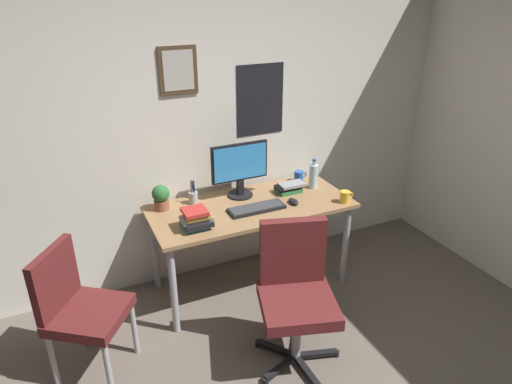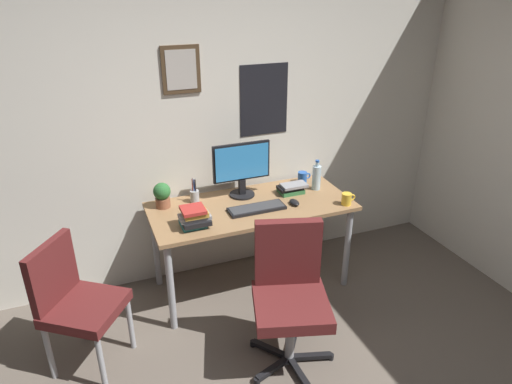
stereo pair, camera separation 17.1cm
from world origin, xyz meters
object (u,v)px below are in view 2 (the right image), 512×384
object	(u,v)px
computer_mouse	(294,202)
pen_cup	(195,196)
monitor	(242,167)
keyboard	(257,208)
office_chair	(290,289)
book_stack_left	(194,218)
water_bottle	(316,177)
coffee_mug_far	(347,199)
potted_plant	(162,194)
book_stack_right	(291,188)
side_chair	(74,298)
coffee_mug_near	(303,177)

from	to	relation	value
computer_mouse	pen_cup	size ratio (longest dim) A/B	0.55
monitor	keyboard	xyz separation A→B (m)	(0.01, -0.28, -0.23)
office_chair	book_stack_left	distance (m)	0.82
water_bottle	coffee_mug_far	size ratio (longest dim) A/B	2.21
keyboard	coffee_mug_far	world-z (taller)	coffee_mug_far
keyboard	potted_plant	bearing A→B (deg)	154.39
computer_mouse	book_stack_right	xyz separation A→B (m)	(0.07, 0.20, 0.02)
coffee_mug_far	potted_plant	world-z (taller)	potted_plant
pen_cup	computer_mouse	bearing A→B (deg)	-25.03
side_chair	monitor	bearing A→B (deg)	23.30
water_bottle	coffee_mug_near	xyz separation A→B (m)	(-0.04, 0.17, -0.06)
water_bottle	pen_cup	distance (m)	1.00
coffee_mug_near	potted_plant	xyz separation A→B (m)	(-1.19, -0.03, 0.06)
monitor	pen_cup	world-z (taller)	monitor
keyboard	potted_plant	size ratio (longest dim) A/B	2.21
computer_mouse	coffee_mug_near	xyz separation A→B (m)	(0.25, 0.36, 0.03)
potted_plant	coffee_mug_near	bearing A→B (deg)	1.46
monitor	potted_plant	size ratio (longest dim) A/B	2.36
side_chair	pen_cup	xyz separation A→B (m)	(0.93, 0.59, 0.29)
water_bottle	coffee_mug_near	distance (m)	0.18
monitor	book_stack_right	world-z (taller)	monitor
water_bottle	pen_cup	size ratio (longest dim) A/B	1.26
monitor	computer_mouse	bearing A→B (deg)	-44.17
office_chair	side_chair	bearing A→B (deg)	160.99
office_chair	potted_plant	size ratio (longest dim) A/B	4.87
monitor	coffee_mug_near	bearing A→B (deg)	5.55
water_bottle	book_stack_right	bearing A→B (deg)	178.13
coffee_mug_near	potted_plant	bearing A→B (deg)	-178.54
keyboard	book_stack_left	distance (m)	0.50
keyboard	pen_cup	world-z (taller)	pen_cup
coffee_mug_far	potted_plant	bearing A→B (deg)	160.15
potted_plant	coffee_mug_far	bearing A→B (deg)	-19.85
book_stack_right	keyboard	bearing A→B (deg)	-154.32
monitor	coffee_mug_far	size ratio (longest dim) A/B	4.02
keyboard	computer_mouse	distance (m)	0.30
coffee_mug_near	book_stack_left	bearing A→B (deg)	-158.43
monitor	coffee_mug_far	distance (m)	0.84
office_chair	coffee_mug_near	xyz separation A→B (m)	(0.61, 1.06, 0.25)
keyboard	potted_plant	world-z (taller)	potted_plant
keyboard	computer_mouse	world-z (taller)	computer_mouse
office_chair	side_chair	distance (m)	1.34
coffee_mug_far	book_stack_right	size ratio (longest dim) A/B	0.51
coffee_mug_near	pen_cup	world-z (taller)	pen_cup
water_bottle	coffee_mug_far	distance (m)	0.35
potted_plant	keyboard	bearing A→B (deg)	-25.61
office_chair	pen_cup	distance (m)	1.11
book_stack_left	water_bottle	bearing A→B (deg)	12.83
pen_cup	book_stack_right	size ratio (longest dim) A/B	0.89
book_stack_right	potted_plant	bearing A→B (deg)	172.72
office_chair	pen_cup	xyz separation A→B (m)	(-0.33, 1.02, 0.26)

